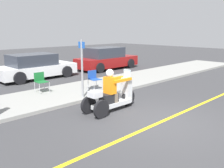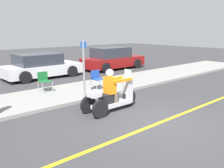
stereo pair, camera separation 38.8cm
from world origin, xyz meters
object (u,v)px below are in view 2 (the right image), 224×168
Objects in this scene: folding_chair_curbside at (97,78)px; parked_car_lot_center at (41,66)px; motorcycle_trike at (112,96)px; folding_chair_set_back at (44,80)px; parked_car_lot_left at (113,59)px; street_sign at (84,66)px.

parked_car_lot_center is (-0.33, 4.63, 0.03)m from folding_chair_curbside.
folding_chair_set_back is (-0.66, 3.54, 0.11)m from motorcycle_trike.
parked_car_lot_center is at bearing 94.08° from folding_chair_curbside.
motorcycle_trike is at bearing -117.47° from folding_chair_curbside.
street_sign is at bearing -140.05° from parked_car_lot_left.
parked_car_lot_left reaches higher than folding_chair_set_back.
folding_chair_set_back is 3.82m from parked_car_lot_center.
folding_chair_curbside is at bearing -31.15° from folding_chair_set_back.
folding_chair_curbside is at bearing 31.46° from street_sign.
motorcycle_trike reaches higher than parked_car_lot_center.
parked_car_lot_left is at bearing 25.03° from folding_chair_set_back.
street_sign is (-1.18, -0.72, 0.69)m from folding_chair_curbside.
parked_car_lot_left reaches higher than parked_car_lot_center.
folding_chair_set_back is at bearing 100.64° from motorcycle_trike.
parked_car_lot_left reaches higher than motorcycle_trike.
folding_chair_set_back is at bearing 111.13° from street_sign.
motorcycle_trike is 2.69m from folding_chair_curbside.
street_sign is at bearing -99.02° from parked_car_lot_center.
folding_chair_set_back is 0.37× the size of street_sign.
folding_chair_curbside is 1.55m from street_sign.
motorcycle_trike is 2.64× the size of folding_chair_curbside.
parked_car_lot_left is at bearing 47.87° from motorcycle_trike.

